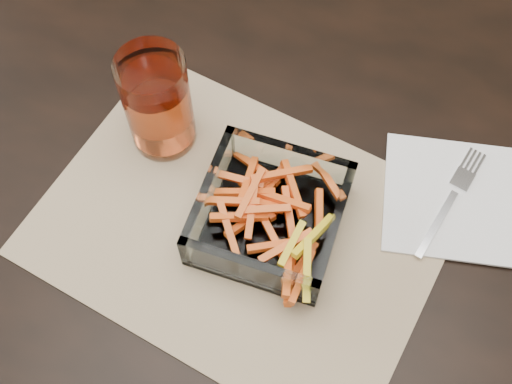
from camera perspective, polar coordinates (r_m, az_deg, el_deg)
dining_table at (r=0.84m, az=-1.45°, el=-4.21°), size 1.60×0.90×0.75m
placemat at (r=0.75m, az=-1.48°, el=-3.13°), size 0.50×0.40×0.00m
glass_bowl at (r=0.73m, az=1.24°, el=-2.13°), size 0.16×0.16×0.06m
tumbler at (r=0.76m, az=-8.70°, el=7.65°), size 0.08×0.08×0.14m
napkin at (r=0.80m, az=16.98°, el=-0.51°), size 0.19×0.19×0.00m
fork at (r=0.79m, az=16.98°, el=-0.53°), size 0.05×0.17×0.00m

